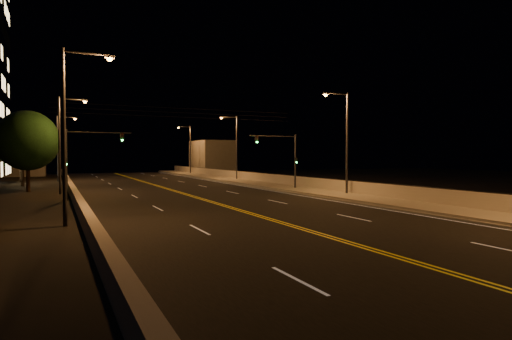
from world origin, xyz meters
name	(u,v)px	position (x,y,z in m)	size (l,w,h in m)	color
ground	(456,275)	(0.00, 0.00, 0.00)	(160.00, 160.00, 0.00)	black
road	(219,204)	(0.00, 20.00, 0.01)	(18.00, 120.00, 0.02)	black
sidewalk	(342,196)	(10.80, 20.00, 0.15)	(3.60, 120.00, 0.30)	gray
curb	(323,198)	(8.93, 20.00, 0.07)	(0.14, 120.00, 0.15)	gray
parapet_wall	(358,188)	(12.45, 20.00, 0.80)	(0.30, 120.00, 1.00)	#ADA390
jersey_barrier	(79,205)	(-9.27, 20.00, 0.44)	(0.45, 120.00, 0.88)	#ADA390
distant_building_right	(212,157)	(16.50, 68.36, 3.12)	(6.00, 10.00, 6.25)	slate
distant_building_left	(19,151)	(-16.00, 73.88, 4.30)	(8.00, 8.00, 8.60)	slate
parapet_rail	(358,181)	(12.45, 20.00, 1.33)	(0.06, 0.06, 120.00)	black
lane_markings	(219,204)	(0.00, 19.93, 0.02)	(17.32, 116.00, 0.00)	silver
streetlight_1	(344,137)	(11.51, 20.68, 5.10)	(2.55, 0.28, 8.80)	#2D2D33
streetlight_2	(235,144)	(11.51, 44.86, 5.10)	(2.55, 0.28, 8.80)	#2D2D33
streetlight_3	(189,146)	(11.51, 66.68, 5.10)	(2.55, 0.28, 8.80)	#2D2D33
streetlight_4	(70,124)	(-9.91, 14.42, 5.10)	(2.55, 0.28, 8.80)	#2D2D33
streetlight_5	(63,138)	(-9.91, 33.85, 5.10)	(2.55, 0.28, 8.80)	#2D2D33
streetlight_6	(60,143)	(-9.91, 54.54, 5.10)	(2.55, 0.28, 8.80)	#2D2D33
traffic_signal_right	(286,155)	(9.94, 27.91, 3.57)	(5.11, 0.31, 5.56)	#2D2D33
traffic_signal_left	(81,155)	(-8.74, 27.91, 3.57)	(5.11, 0.31, 5.56)	#2D2D33
overhead_wires	(182,113)	(0.00, 29.50, 7.40)	(22.00, 0.03, 0.83)	black
tree_0	(28,141)	(-12.94, 37.76, 4.92)	(5.77, 5.77, 7.81)	black
tree_1	(22,141)	(-13.93, 46.09, 5.13)	(6.00, 6.00, 8.14)	black
tree_2	(20,144)	(-14.59, 54.70, 5.00)	(5.85, 5.85, 7.93)	black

